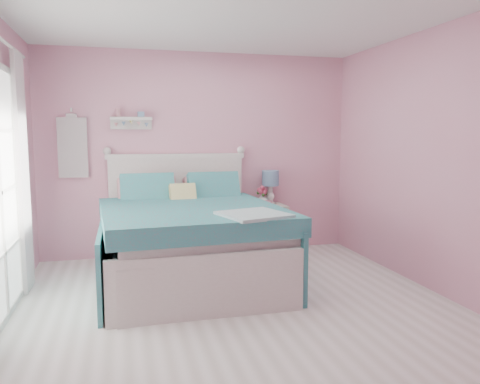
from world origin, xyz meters
name	(u,v)px	position (x,y,z in m)	size (l,w,h in m)	color
floor	(243,315)	(0.00, 0.00, 0.00)	(4.50, 4.50, 0.00)	silver
room_shell	(243,131)	(0.00, 0.00, 1.58)	(4.50, 4.50, 4.50)	pink
bed	(189,240)	(-0.31, 1.12, 0.43)	(1.89, 2.32, 1.31)	silver
nightstand	(268,229)	(0.87, 2.01, 0.32)	(0.44, 0.44, 0.64)	beige
table_lamp	(270,181)	(0.92, 2.10, 0.95)	(0.22, 0.22, 0.45)	white
vase	(262,199)	(0.80, 2.06, 0.71)	(0.14, 0.14, 0.15)	silver
teacup	(268,204)	(0.82, 1.86, 0.68)	(0.10, 0.10, 0.08)	pink
roses	(262,190)	(0.80, 2.05, 0.83)	(0.14, 0.11, 0.12)	#D2476A
wall_shelf	(131,120)	(-0.86, 2.19, 1.73)	(0.50, 0.15, 0.25)	silver
hanging_dress	(73,148)	(-1.55, 2.18, 1.40)	(0.34, 0.03, 0.72)	white
curtain_far	(23,173)	(-1.92, 1.14, 1.18)	(0.04, 0.40, 2.32)	white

